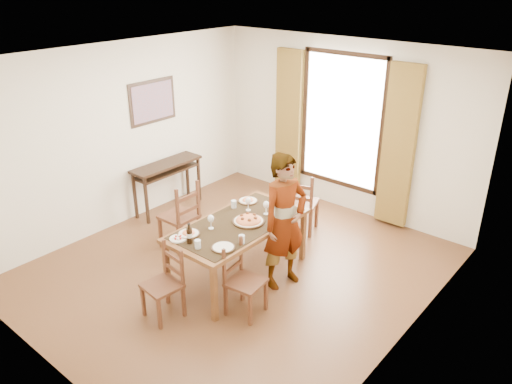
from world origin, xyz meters
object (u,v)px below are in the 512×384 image
Objects in this scene: console_table at (167,170)px; pasta_platter at (248,219)px; man at (285,222)px; dining_table at (238,228)px.

console_table is 3.00× the size of pasta_platter.
pasta_platter is (-0.44, -0.15, -0.05)m from man.
pasta_platter reaches higher than console_table.
man reaches higher than dining_table.
dining_table is 0.60m from man.
dining_table is at bearing -131.46° from pasta_platter.
console_table is at bearing 164.65° from pasta_platter.
man reaches higher than console_table.
dining_table is 4.52× the size of pasta_platter.
man is (0.52, 0.24, 0.16)m from dining_table.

